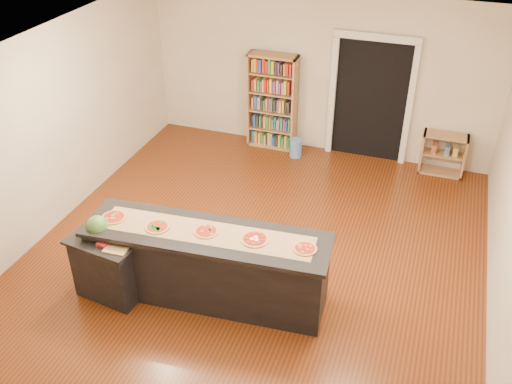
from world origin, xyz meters
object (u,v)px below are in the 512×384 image
(side_counter, at_px, (111,265))
(waste_bin, at_px, (296,148))
(kitchen_island, at_px, (208,265))
(bookshelf, at_px, (272,102))
(watermelon, at_px, (97,226))
(low_shelf, at_px, (443,154))

(side_counter, relative_size, waste_bin, 2.62)
(kitchen_island, distance_m, side_counter, 1.19)
(bookshelf, bearing_deg, kitchen_island, -82.85)
(side_counter, xyz_separation_m, watermelon, (-0.11, 0.02, 0.55))
(watermelon, bearing_deg, side_counter, -8.36)
(kitchen_island, xyz_separation_m, side_counter, (-1.15, -0.33, -0.06))
(low_shelf, xyz_separation_m, waste_bin, (-2.47, -0.24, -0.20))
(bookshelf, height_order, waste_bin, bookshelf)
(bookshelf, relative_size, watermelon, 6.71)
(bookshelf, relative_size, low_shelf, 2.40)
(waste_bin, bearing_deg, kitchen_island, -90.30)
(side_counter, relative_size, watermelon, 3.33)
(low_shelf, distance_m, waste_bin, 2.49)
(side_counter, height_order, low_shelf, side_counter)
(side_counter, distance_m, bookshelf, 4.46)
(kitchen_island, xyz_separation_m, waste_bin, (0.02, 3.83, -0.32))
(kitchen_island, bearing_deg, side_counter, -168.76)
(kitchen_island, relative_size, low_shelf, 4.07)
(low_shelf, bearing_deg, side_counter, -129.59)
(side_counter, relative_size, low_shelf, 1.19)
(low_shelf, distance_m, watermelon, 5.79)
(bookshelf, height_order, low_shelf, bookshelf)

